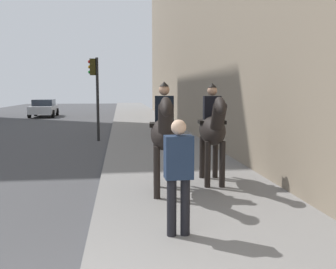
# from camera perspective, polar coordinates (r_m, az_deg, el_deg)

# --- Properties ---
(mounted_horse_near) EXTENTS (2.15, 0.68, 2.29)m
(mounted_horse_near) POSITION_cam_1_polar(r_m,az_deg,el_deg) (7.64, -0.54, 0.37)
(mounted_horse_near) COLOR black
(mounted_horse_near) RESTS_ON sidewalk_slab
(mounted_horse_far) EXTENTS (2.15, 0.68, 2.27)m
(mounted_horse_far) POSITION_cam_1_polar(r_m,az_deg,el_deg) (8.55, 6.75, 0.90)
(mounted_horse_far) COLOR black
(mounted_horse_far) RESTS_ON sidewalk_slab
(pedestrian_greeting) EXTENTS (0.27, 0.41, 1.70)m
(pedestrian_greeting) POSITION_cam_1_polar(r_m,az_deg,el_deg) (5.45, 1.60, -5.33)
(pedestrian_greeting) COLOR black
(pedestrian_greeting) RESTS_ON sidewalk_slab
(car_mid_lane) EXTENTS (4.61, 2.18, 1.44)m
(car_mid_lane) POSITION_cam_1_polar(r_m,az_deg,el_deg) (33.28, -18.20, 3.86)
(car_mid_lane) COLOR #B7BABF
(car_mid_lane) RESTS_ON ground
(traffic_light_near_curb) EXTENTS (0.20, 0.44, 3.61)m
(traffic_light_near_curb) POSITION_cam_1_polar(r_m,az_deg,el_deg) (16.76, -10.91, 7.30)
(traffic_light_near_curb) COLOR black
(traffic_light_near_curb) RESTS_ON ground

